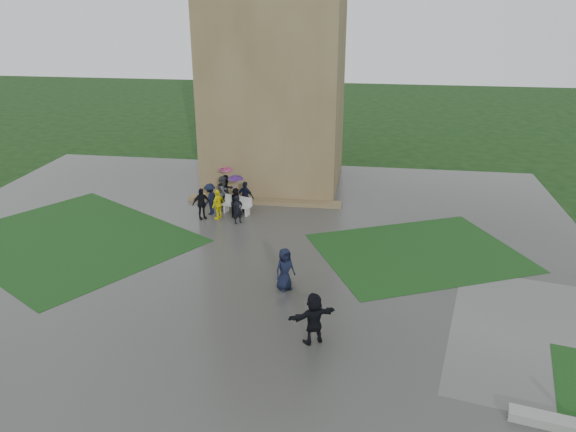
# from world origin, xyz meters

# --- Properties ---
(ground) EXTENTS (120.00, 120.00, 0.00)m
(ground) POSITION_xyz_m (0.00, 0.00, 0.00)
(ground) COLOR black
(plaza) EXTENTS (34.00, 34.00, 0.02)m
(plaza) POSITION_xyz_m (0.00, 2.00, 0.01)
(plaza) COLOR #373734
(plaza) RESTS_ON ground
(lawn_inset_left) EXTENTS (14.10, 13.46, 0.01)m
(lawn_inset_left) POSITION_xyz_m (-8.50, 4.00, 0.03)
(lawn_inset_left) COLOR #123613
(lawn_inset_left) RESTS_ON plaza
(lawn_inset_right) EXTENTS (11.12, 10.15, 0.01)m
(lawn_inset_right) POSITION_xyz_m (8.50, 5.00, 0.03)
(lawn_inset_right) COLOR #123613
(lawn_inset_right) RESTS_ON plaza
(tower) EXTENTS (8.00, 8.00, 18.00)m
(tower) POSITION_xyz_m (0.00, 15.00, 9.00)
(tower) COLOR brown
(tower) RESTS_ON ground
(tower_plinth) EXTENTS (9.00, 0.80, 0.22)m
(tower_plinth) POSITION_xyz_m (0.00, 10.60, 0.13)
(tower_plinth) COLOR brown
(tower_plinth) RESTS_ON plaza
(bench) EXTENTS (1.75, 0.95, 0.97)m
(bench) POSITION_xyz_m (-1.16, 8.74, 0.52)
(bench) COLOR beige
(bench) RESTS_ON plaza
(visitor_cluster) EXTENTS (3.31, 3.48, 2.39)m
(visitor_cluster) POSITION_xyz_m (-1.88, 8.70, 1.10)
(visitor_cluster) COLOR black
(visitor_cluster) RESTS_ON plaza
(pedestrian_mid) EXTENTS (1.06, 1.05, 1.82)m
(pedestrian_mid) POSITION_xyz_m (2.78, 0.59, 0.93)
(pedestrian_mid) COLOR black
(pedestrian_mid) RESTS_ON plaza
(pedestrian_near) EXTENTS (1.84, 1.45, 1.90)m
(pedestrian_near) POSITION_xyz_m (4.35, -3.03, 0.97)
(pedestrian_near) COLOR black
(pedestrian_near) RESTS_ON plaza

